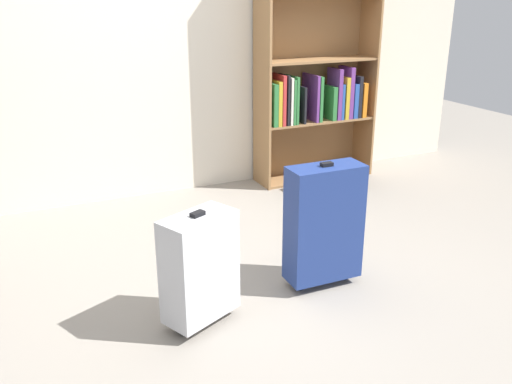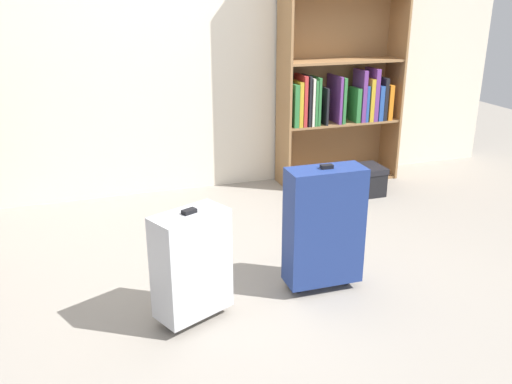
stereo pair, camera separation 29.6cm
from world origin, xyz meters
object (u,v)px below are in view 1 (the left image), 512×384
(bookshelf, at_px, (317,49))
(storage_box, at_px, (336,177))
(suitcase_silver, at_px, (200,267))
(suitcase_navy_blue, at_px, (324,223))

(bookshelf, bearing_deg, storage_box, -94.21)
(bookshelf, xyz_separation_m, suitcase_silver, (-1.69, -1.79, -0.81))
(bookshelf, distance_m, storage_box, 1.09)
(suitcase_navy_blue, bearing_deg, storage_box, 54.49)
(storage_box, relative_size, suitcase_silver, 0.72)
(storage_box, relative_size, suitcase_navy_blue, 0.60)
(suitcase_navy_blue, relative_size, suitcase_silver, 1.20)
(bookshelf, relative_size, suitcase_navy_blue, 2.82)
(storage_box, bearing_deg, suitcase_silver, -140.77)
(suitcase_silver, bearing_deg, bookshelf, 46.55)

